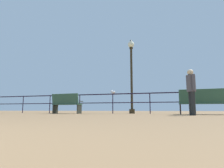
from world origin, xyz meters
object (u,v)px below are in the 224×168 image
at_px(bench_near_right, 203,101).
at_px(person_by_bench, 191,89).
at_px(seagull_on_rail, 113,92).
at_px(lamppost_center, 131,70).
at_px(bench_near_left, 66,103).

relative_size(bench_near_right, person_by_bench, 1.15).
bearing_deg(bench_near_right, person_by_bench, -112.86).
distance_m(bench_near_right, person_by_bench, 1.45).
bearing_deg(person_by_bench, bench_near_right, 67.14).
xyz_separation_m(bench_near_right, seagull_on_rail, (-3.93, 0.88, 0.54)).
bearing_deg(seagull_on_rail, bench_near_right, -12.60).
bearing_deg(lamppost_center, bench_near_right, -21.47).
height_order(bench_near_right, lamppost_center, lamppost_center).
xyz_separation_m(lamppost_center, seagull_on_rail, (-0.89, -0.32, -1.16)).
xyz_separation_m(bench_near_left, bench_near_right, (6.05, -0.02, 0.00)).
bearing_deg(bench_near_left, lamppost_center, 21.37).
height_order(bench_near_right, person_by_bench, person_by_bench).
height_order(bench_near_left, seagull_on_rail, seagull_on_rail).
xyz_separation_m(bench_near_left, seagull_on_rail, (2.12, 0.86, 0.54)).
relative_size(bench_near_left, bench_near_right, 0.84).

